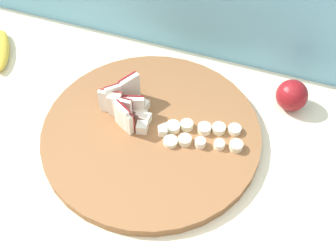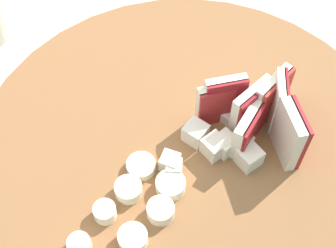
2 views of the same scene
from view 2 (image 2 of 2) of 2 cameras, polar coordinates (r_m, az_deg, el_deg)
cutting_board at (r=0.53m, az=2.27°, el=-3.79°), size 0.46×0.46×0.02m
apple_wedge_fan at (r=0.52m, az=10.09°, el=1.40°), size 0.10×0.12×0.07m
apple_dice_pile at (r=0.51m, az=5.58°, el=-2.50°), size 0.11×0.08×0.02m
banana_slice_rows at (r=0.48m, az=-5.19°, el=-11.56°), size 0.17×0.10×0.02m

